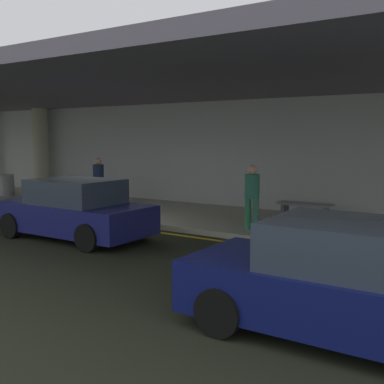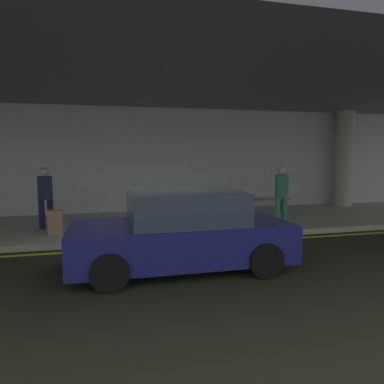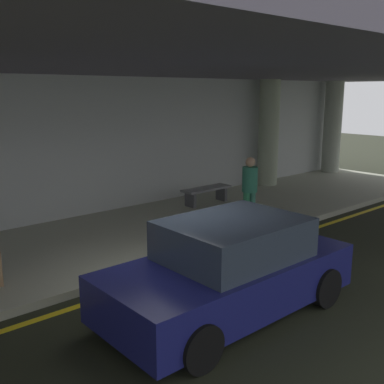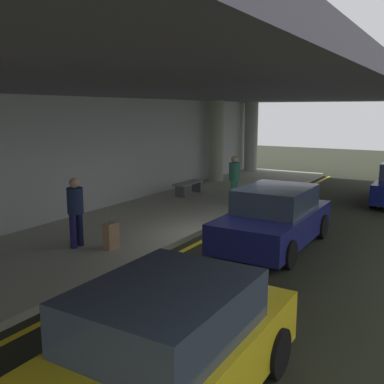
{
  "view_description": "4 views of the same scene",
  "coord_description": "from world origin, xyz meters",
  "px_view_note": "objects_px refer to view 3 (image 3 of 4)",
  "views": [
    {
      "loc": [
        9.13,
        -9.24,
        2.53
      ],
      "look_at": [
        2.15,
        1.42,
        1.06
      ],
      "focal_mm": 44.27,
      "sensor_mm": 36.0,
      "label": 1
    },
    {
      "loc": [
        -1.24,
        -7.7,
        2.22
      ],
      "look_at": [
        1.14,
        1.75,
        1.17
      ],
      "focal_mm": 34.15,
      "sensor_mm": 36.0,
      "label": 2
    },
    {
      "loc": [
        -4.55,
        -5.68,
        3.4
      ],
      "look_at": [
        1.52,
        1.31,
        1.36
      ],
      "focal_mm": 42.86,
      "sensor_mm": 36.0,
      "label": 3
    },
    {
      "loc": [
        -10.1,
        -4.82,
        3.4
      ],
      "look_at": [
        1.98,
        2.39,
        0.78
      ],
      "focal_mm": 41.52,
      "sensor_mm": 36.0,
      "label": 4
    }
  ],
  "objects_px": {
    "car_navy_no2": "(230,270)",
    "person_waiting_for_ride": "(250,186)",
    "support_column_center": "(269,133)",
    "bench_metal": "(206,192)",
    "support_column_right_mid": "(332,127)"
  },
  "relations": [
    {
      "from": "car_navy_no2",
      "to": "person_waiting_for_ride",
      "type": "distance_m",
      "value": 4.54
    },
    {
      "from": "support_column_center",
      "to": "bench_metal",
      "type": "bearing_deg",
      "value": -168.96
    },
    {
      "from": "car_navy_no2",
      "to": "person_waiting_for_ride",
      "type": "bearing_deg",
      "value": 37.67
    },
    {
      "from": "support_column_center",
      "to": "support_column_right_mid",
      "type": "bearing_deg",
      "value": 0.0
    },
    {
      "from": "car_navy_no2",
      "to": "bench_metal",
      "type": "height_order",
      "value": "car_navy_no2"
    },
    {
      "from": "bench_metal",
      "to": "person_waiting_for_ride",
      "type": "bearing_deg",
      "value": -105.47
    },
    {
      "from": "support_column_center",
      "to": "car_navy_no2",
      "type": "distance_m",
      "value": 9.74
    },
    {
      "from": "support_column_right_mid",
      "to": "bench_metal",
      "type": "height_order",
      "value": "support_column_right_mid"
    },
    {
      "from": "person_waiting_for_ride",
      "to": "support_column_right_mid",
      "type": "bearing_deg",
      "value": -14.29
    },
    {
      "from": "car_navy_no2",
      "to": "person_waiting_for_ride",
      "type": "xyz_separation_m",
      "value": [
        3.55,
        2.8,
        0.4
      ]
    },
    {
      "from": "support_column_center",
      "to": "support_column_right_mid",
      "type": "height_order",
      "value": "same"
    },
    {
      "from": "support_column_center",
      "to": "person_waiting_for_ride",
      "type": "xyz_separation_m",
      "value": [
        -4.21,
        -2.94,
        -0.86
      ]
    },
    {
      "from": "car_navy_no2",
      "to": "support_column_center",
      "type": "bearing_deg",
      "value": 35.89
    },
    {
      "from": "bench_metal",
      "to": "car_navy_no2",
      "type": "bearing_deg",
      "value": -129.63
    },
    {
      "from": "support_column_right_mid",
      "to": "support_column_center",
      "type": "bearing_deg",
      "value": 180.0
    }
  ]
}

